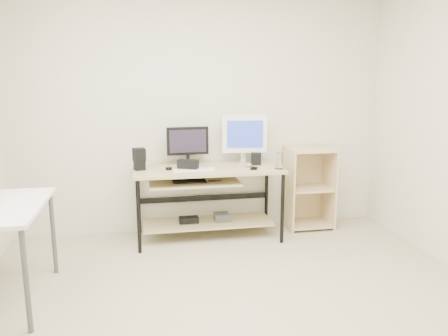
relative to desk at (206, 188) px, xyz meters
name	(u,v)px	position (x,y,z in m)	size (l,w,h in m)	color
room	(225,131)	(-0.11, -1.62, 0.78)	(4.01, 4.01, 2.62)	#B8AD8D
desk	(206,188)	(0.00, 0.00, 0.00)	(1.50, 0.65, 0.75)	tan
side_table	(0,216)	(-1.65, -1.06, 0.13)	(0.60, 1.00, 0.75)	white
shelf_unit	(307,187)	(1.18, 0.16, -0.09)	(0.50, 0.40, 0.90)	#DCC089
black_monitor	(188,143)	(-0.16, 0.19, 0.44)	(0.44, 0.18, 0.40)	black
white_imac	(245,135)	(0.46, 0.20, 0.51)	(0.48, 0.15, 0.52)	silver
keyboard	(194,170)	(-0.13, -0.11, 0.22)	(0.41, 0.12, 0.01)	white
mouse	(249,165)	(0.45, -0.02, 0.23)	(0.07, 0.11, 0.04)	#A9A9AE
center_speaker	(188,165)	(-0.18, -0.07, 0.26)	(0.20, 0.09, 0.10)	black
speaker_left	(139,159)	(-0.66, 0.02, 0.33)	(0.14, 0.14, 0.22)	black
speaker_right	(256,159)	(0.55, 0.07, 0.27)	(0.10, 0.10, 0.12)	black
audio_controller	(138,159)	(-0.67, 0.11, 0.30)	(0.09, 0.06, 0.18)	black
volume_puck	(169,169)	(-0.37, -0.03, 0.22)	(0.06, 0.06, 0.03)	black
smartphone	(254,168)	(0.47, -0.15, 0.22)	(0.07, 0.13, 0.01)	black
coaster	(279,169)	(0.72, -0.21, 0.21)	(0.10, 0.10, 0.01)	#9B7546
drinking_glass	(279,161)	(0.72, -0.21, 0.30)	(0.08, 0.08, 0.16)	white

